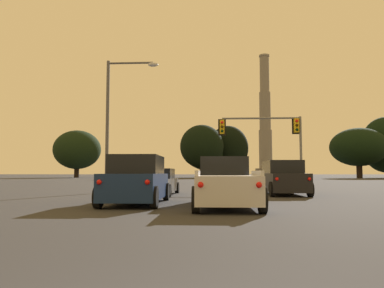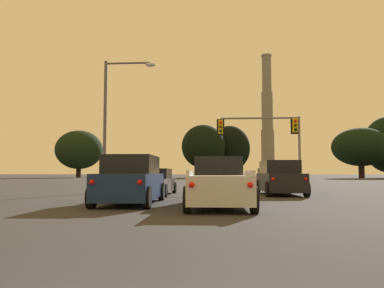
% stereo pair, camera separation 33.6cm
% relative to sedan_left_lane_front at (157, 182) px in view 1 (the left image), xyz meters
% --- Properties ---
extents(sedan_left_lane_front, '(2.02, 4.72, 1.43)m').
position_rel_sedan_left_lane_front_xyz_m(sedan_left_lane_front, '(0.00, 0.00, 0.00)').
color(sedan_left_lane_front, '#4C4F54').
rests_on(sedan_left_lane_front, ground_plane).
extents(suv_left_lane_second, '(2.21, 4.95, 1.86)m').
position_rel_sedan_left_lane_front_xyz_m(suv_left_lane_second, '(0.12, -5.97, 0.23)').
color(suv_left_lane_second, navy).
rests_on(suv_left_lane_second, ground_plane).
extents(suv_right_lane_front, '(2.21, 4.95, 1.86)m').
position_rel_sedan_left_lane_front_xyz_m(suv_right_lane_front, '(6.85, 0.51, 0.23)').
color(suv_right_lane_front, black).
rests_on(suv_right_lane_front, ground_plane).
extents(pickup_truck_center_lane_second, '(2.24, 5.53, 1.82)m').
position_rel_sedan_left_lane_front_xyz_m(pickup_truck_center_lane_second, '(3.50, -6.67, 0.14)').
color(pickup_truck_center_lane_second, silver).
rests_on(pickup_truck_center_lane_second, ground_plane).
extents(traffic_light_overhead_right, '(6.28, 0.50, 5.37)m').
position_rel_sedan_left_lane_front_xyz_m(traffic_light_overhead_right, '(7.38, 7.62, 3.47)').
color(traffic_light_overhead_right, slate).
rests_on(traffic_light_overhead_right, ground_plane).
extents(street_lamp, '(3.21, 0.36, 8.08)m').
position_rel_sedan_left_lane_front_xyz_m(street_lamp, '(-2.88, 1.92, 4.33)').
color(street_lamp, '#56565B').
rests_on(street_lamp, ground_plane).
extents(smokestack, '(8.30, 8.30, 49.10)m').
position_rel_sedan_left_lane_front_xyz_m(smokestack, '(23.57, 130.28, 18.60)').
color(smokestack, slate).
rests_on(smokestack, ground_plane).
extents(treeline_far_left, '(10.17, 9.15, 13.08)m').
position_rel_sedan_left_lane_front_xyz_m(treeline_far_left, '(6.59, 74.15, 6.70)').
color(treeline_far_left, black).
rests_on(treeline_far_left, ground_plane).
extents(treeline_center_right, '(10.22, 9.20, 12.48)m').
position_rel_sedan_left_lane_front_xyz_m(treeline_center_right, '(0.17, 67.18, 6.70)').
color(treeline_center_right, black).
rests_on(treeline_center_right, ground_plane).
extents(treeline_far_right, '(11.85, 10.66, 11.85)m').
position_rel_sedan_left_lane_front_xyz_m(treeline_far_right, '(-31.31, 71.41, 6.31)').
color(treeline_far_right, black).
rests_on(treeline_far_right, ground_plane).
extents(treeline_center_left, '(12.87, 11.58, 11.47)m').
position_rel_sedan_left_lane_front_xyz_m(treeline_center_left, '(36.06, 66.99, 6.40)').
color(treeline_center_left, black).
rests_on(treeline_center_left, ground_plane).
extents(treeline_left_mid, '(12.59, 11.33, 11.79)m').
position_rel_sedan_left_lane_front_xyz_m(treeline_left_mid, '(1.46, 74.38, 6.10)').
color(treeline_left_mid, black).
rests_on(treeline_left_mid, ground_plane).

